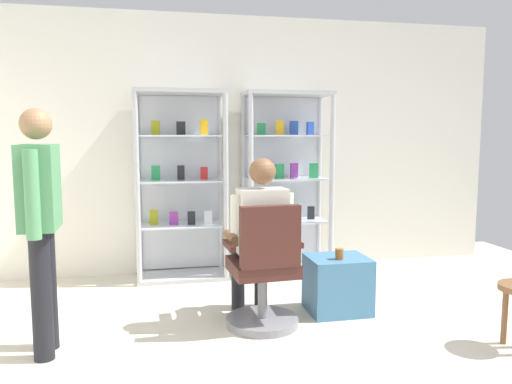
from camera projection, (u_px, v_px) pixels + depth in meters
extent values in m
cube|color=silver|center=(230.00, 145.00, 5.35)|extent=(6.00, 0.10, 2.70)
cylinder|color=#B7B7BC|center=(137.00, 189.00, 4.71)|extent=(0.05, 0.05, 1.90)
cylinder|color=#B7B7BC|center=(226.00, 187.00, 4.89)|extent=(0.05, 0.05, 1.90)
cylinder|color=#B7B7BC|center=(138.00, 185.00, 5.10)|extent=(0.05, 0.05, 1.90)
cylinder|color=#B7B7BC|center=(220.00, 183.00, 5.27)|extent=(0.05, 0.05, 1.90)
cube|color=#B7B7BC|center=(180.00, 92.00, 4.89)|extent=(0.90, 0.45, 0.04)
cube|color=#B7B7BC|center=(183.00, 276.00, 5.10)|extent=(0.90, 0.45, 0.04)
cube|color=silver|center=(180.00, 184.00, 5.20)|extent=(0.84, 0.02, 1.80)
cube|color=silver|center=(182.00, 225.00, 5.04)|extent=(0.82, 0.39, 0.02)
cube|color=#999919|center=(154.00, 217.00, 5.02)|extent=(0.09, 0.04, 0.15)
cube|color=purple|center=(174.00, 218.00, 5.00)|extent=(0.09, 0.05, 0.13)
cube|color=black|center=(191.00, 218.00, 5.01)|extent=(0.08, 0.04, 0.13)
cube|color=silver|center=(208.00, 217.00, 5.04)|extent=(0.08, 0.04, 0.14)
cube|color=silver|center=(181.00, 181.00, 4.99)|extent=(0.82, 0.39, 0.02)
cube|color=#268C4C|center=(156.00, 173.00, 4.95)|extent=(0.09, 0.05, 0.14)
cube|color=black|center=(181.00, 172.00, 5.02)|extent=(0.07, 0.05, 0.15)
cube|color=red|center=(204.00, 173.00, 5.06)|extent=(0.08, 0.05, 0.13)
cube|color=silver|center=(180.00, 136.00, 4.94)|extent=(0.82, 0.39, 0.02)
cube|color=#999919|center=(156.00, 128.00, 4.89)|extent=(0.08, 0.05, 0.14)
cube|color=black|center=(181.00, 128.00, 4.90)|extent=(0.09, 0.04, 0.13)
cube|color=gold|center=(204.00, 127.00, 4.95)|extent=(0.08, 0.04, 0.15)
cylinder|color=#B7B7BC|center=(251.00, 186.00, 4.94)|extent=(0.05, 0.05, 1.90)
cylinder|color=#B7B7BC|center=(332.00, 185.00, 5.11)|extent=(0.05, 0.05, 1.90)
cylinder|color=#B7B7BC|center=(244.00, 183.00, 5.32)|extent=(0.05, 0.05, 1.90)
cylinder|color=#B7B7BC|center=(319.00, 181.00, 5.50)|extent=(0.05, 0.05, 1.90)
cube|color=#B7B7BC|center=(287.00, 94.00, 5.11)|extent=(0.90, 0.45, 0.04)
cube|color=#B7B7BC|center=(286.00, 270.00, 5.32)|extent=(0.90, 0.45, 0.04)
cube|color=silver|center=(282.00, 182.00, 5.43)|extent=(0.84, 0.02, 1.80)
cube|color=silver|center=(287.00, 221.00, 5.26)|extent=(0.82, 0.39, 0.02)
cube|color=#268C4C|center=(261.00, 215.00, 5.19)|extent=(0.08, 0.03, 0.14)
cube|color=gold|center=(279.00, 215.00, 5.19)|extent=(0.07, 0.04, 0.14)
cube|color=#268C4C|center=(294.00, 214.00, 5.29)|extent=(0.09, 0.06, 0.13)
cube|color=black|center=(311.00, 213.00, 5.33)|extent=(0.07, 0.04, 0.14)
cube|color=silver|center=(287.00, 179.00, 5.21)|extent=(0.82, 0.39, 0.02)
cube|color=purple|center=(262.00, 172.00, 5.13)|extent=(0.08, 0.05, 0.15)
cube|color=#268C4C|center=(280.00, 171.00, 5.16)|extent=(0.09, 0.05, 0.15)
cube|color=purple|center=(294.00, 170.00, 5.24)|extent=(0.08, 0.04, 0.16)
cube|color=#268C4C|center=(314.00, 171.00, 5.21)|extent=(0.09, 0.04, 0.16)
cube|color=silver|center=(287.00, 136.00, 5.16)|extent=(0.82, 0.39, 0.02)
cube|color=#268C4C|center=(261.00, 129.00, 5.09)|extent=(0.09, 0.04, 0.12)
cube|color=gold|center=(279.00, 128.00, 5.09)|extent=(0.08, 0.06, 0.15)
cube|color=#264CB2|center=(294.00, 128.00, 5.21)|extent=(0.09, 0.04, 0.15)
cube|color=#264CB2|center=(310.00, 128.00, 5.25)|extent=(0.08, 0.05, 0.14)
cylinder|color=slate|center=(262.00, 321.00, 3.83)|extent=(0.56, 0.56, 0.06)
cylinder|color=slate|center=(262.00, 295.00, 3.81)|extent=(0.07, 0.07, 0.41)
cube|color=#3F1E19|center=(262.00, 267.00, 3.78)|extent=(0.51, 0.51, 0.10)
cube|color=#3F1E19|center=(270.00, 237.00, 3.55)|extent=(0.44, 0.10, 0.45)
cube|color=#3F1E19|center=(295.00, 242.00, 3.83)|extent=(0.06, 0.30, 0.04)
cube|color=#3F1E19|center=(229.00, 246.00, 3.70)|extent=(0.06, 0.30, 0.04)
cylinder|color=black|center=(268.00, 247.00, 3.99)|extent=(0.16, 0.41, 0.14)
cylinder|color=black|center=(261.00, 275.00, 4.21)|extent=(0.11, 0.11, 0.56)
cylinder|color=black|center=(243.00, 249.00, 3.94)|extent=(0.16, 0.41, 0.14)
cylinder|color=black|center=(238.00, 276.00, 4.16)|extent=(0.11, 0.11, 0.56)
cube|color=beige|center=(262.00, 222.00, 3.74)|extent=(0.37, 0.24, 0.50)
sphere|color=brown|center=(262.00, 171.00, 3.70)|extent=(0.20, 0.20, 0.20)
cylinder|color=beige|center=(288.00, 211.00, 3.79)|extent=(0.09, 0.09, 0.28)
cylinder|color=brown|center=(280.00, 235.00, 3.99)|extent=(0.10, 0.30, 0.08)
cylinder|color=beige|center=(236.00, 213.00, 3.68)|extent=(0.09, 0.09, 0.28)
cylinder|color=brown|center=(232.00, 238.00, 3.88)|extent=(0.10, 0.30, 0.08)
cube|color=teal|center=(337.00, 284.00, 4.10)|extent=(0.49, 0.42, 0.46)
cylinder|color=brown|center=(339.00, 254.00, 4.00)|extent=(0.07, 0.07, 0.09)
cylinder|color=black|center=(42.00, 296.00, 3.20)|extent=(0.13, 0.13, 0.85)
cylinder|color=#4C8C59|center=(32.00, 195.00, 3.00)|extent=(0.09, 0.09, 0.55)
cylinder|color=black|center=(47.00, 288.00, 3.38)|extent=(0.13, 0.13, 0.85)
cylinder|color=#4C8C59|center=(45.00, 187.00, 3.42)|extent=(0.09, 0.09, 0.55)
cube|color=#4C8C59|center=(39.00, 187.00, 3.21)|extent=(0.23, 0.36, 0.55)
sphere|color=#99704C|center=(36.00, 124.00, 3.16)|extent=(0.20, 0.20, 0.20)
cylinder|color=brown|center=(505.00, 315.00, 3.47)|extent=(0.04, 0.04, 0.41)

